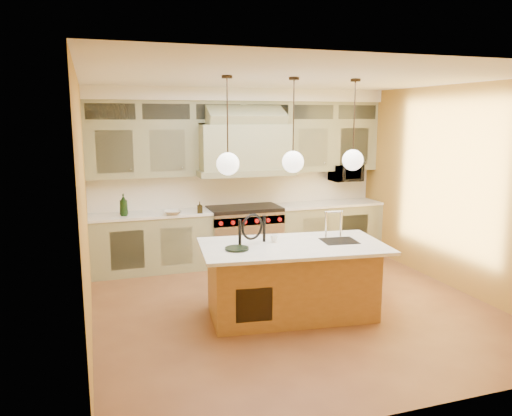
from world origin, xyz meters
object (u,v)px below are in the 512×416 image
object	(u,v)px
counter_stool	(261,260)
microwave	(346,173)
kitchen_island	(292,279)
range	(244,234)

from	to	relation	value
counter_stool	microwave	world-z (taller)	microwave
counter_stool	kitchen_island	bearing A→B (deg)	-20.05
range	microwave	xyz separation A→B (m)	(1.95, 0.11, 0.96)
range	kitchen_island	distance (m)	2.40
microwave	counter_stool	bearing A→B (deg)	-134.60
kitchen_island	microwave	xyz separation A→B (m)	(2.07, 2.50, 0.98)
range	counter_stool	distance (m)	2.48
range	kitchen_island	world-z (taller)	kitchen_island
range	kitchen_island	size ratio (longest dim) A/B	0.51
kitchen_island	range	bearing A→B (deg)	93.83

